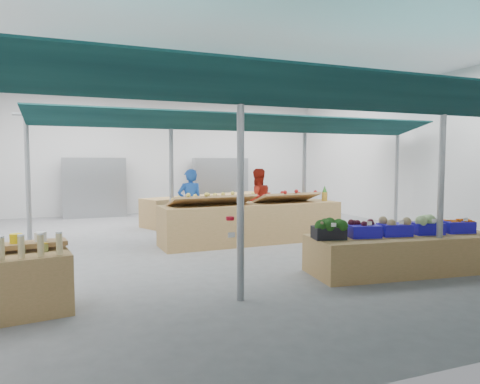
{
  "coord_description": "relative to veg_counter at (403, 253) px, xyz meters",
  "views": [
    {
      "loc": [
        -3.03,
        -9.33,
        1.87
      ],
      "look_at": [
        -0.09,
        -1.6,
        1.3
      ],
      "focal_mm": 32.0,
      "sensor_mm": 36.0,
      "label": 1
    }
  ],
  "objects": [
    {
      "name": "crate_carrots",
      "position": [
        1.08,
        -0.12,
        0.43
      ],
      "size": [
        0.56,
        0.45,
        0.29
      ],
      "rotation": [
        0.0,
        0.0,
        -0.21
      ],
      "color": "#1910B7",
      "rests_on": "veg_counter"
    },
    {
      "name": "pineapple",
      "position": [
        0.53,
        3.36,
        0.78
      ],
      "size": [
        0.14,
        0.14,
        0.39
      ],
      "rotation": [
        0.0,
        0.0,
        0.08
      ],
      "color": "#8C6019",
      "rests_on": "fruit_counter"
    },
    {
      "name": "pole_ribbon",
      "position": [
        -3.23,
        -0.25,
        0.76
      ],
      "size": [
        0.12,
        0.12,
        0.28
      ],
      "color": "red",
      "rests_on": "pole_grid"
    },
    {
      "name": "awnings",
      "position": [
        -1.39,
        1.83,
        2.46
      ],
      "size": [
        9.5,
        7.08,
        0.3
      ],
      "color": "#0A272B",
      "rests_on": "pole_grid"
    },
    {
      "name": "crate_beets",
      "position": [
        -0.76,
        0.08,
        0.45
      ],
      "size": [
        0.56,
        0.45,
        0.29
      ],
      "rotation": [
        0.0,
        0.0,
        -0.21
      ],
      "color": "#1910B7",
      "rests_on": "veg_counter"
    },
    {
      "name": "floor",
      "position": [
        -2.14,
        3.58,
        -0.32
      ],
      "size": [
        13.0,
        13.0,
        0.0
      ],
      "primitive_type": "plane",
      "color": "slate",
      "rests_on": "ground"
    },
    {
      "name": "vendor_left",
      "position": [
        -2.6,
        4.48,
        0.54
      ],
      "size": [
        0.64,
        0.43,
        1.71
      ],
      "primitive_type": "imported",
      "rotation": [
        0.0,
        0.0,
        3.18
      ],
      "color": "#1B4CB0",
      "rests_on": "floor"
    },
    {
      "name": "far_counter",
      "position": [
        -1.25,
        7.15,
        0.1
      ],
      "size": [
        4.63,
        2.68,
        0.83
      ],
      "primitive_type": "cube",
      "rotation": [
        0.0,
        0.0,
        0.4
      ],
      "color": "olive",
      "rests_on": "floor"
    },
    {
      "name": "veg_counter",
      "position": [
        0.0,
        0.0,
        0.0
      ],
      "size": [
        3.35,
        1.42,
        0.63
      ],
      "primitive_type": "cube",
      "rotation": [
        0.0,
        0.0,
        -0.11
      ],
      "color": "olive",
      "rests_on": "floor"
    },
    {
      "name": "vendor_right",
      "position": [
        -0.8,
        4.48,
        0.54
      ],
      "size": [
        0.86,
        0.68,
        1.71
      ],
      "primitive_type": "imported",
      "rotation": [
        0.0,
        0.0,
        3.18
      ],
      "color": "#A62014",
      "rests_on": "floor"
    },
    {
      "name": "fruit_counter",
      "position": [
        -1.4,
        3.38,
        0.14
      ],
      "size": [
        4.31,
        1.19,
        0.91
      ],
      "primitive_type": "cube",
      "rotation": [
        0.0,
        0.0,
        0.04
      ],
      "color": "olive",
      "rests_on": "floor"
    },
    {
      "name": "apple_heap_yellow",
      "position": [
        -2.41,
        3.24,
        0.76
      ],
      "size": [
        1.95,
        0.85,
        0.27
      ],
      "rotation": [
        0.0,
        0.0,
        0.08
      ],
      "color": "#997247",
      "rests_on": "fruit_counter"
    },
    {
      "name": "sparrow",
      "position": [
        -1.55,
        0.05,
        0.56
      ],
      "size": [
        0.12,
        0.09,
        0.11
      ],
      "rotation": [
        0.0,
        0.0,
        -0.21
      ],
      "color": "brown",
      "rests_on": "crate_broccoli"
    },
    {
      "name": "apple_heap_red",
      "position": [
        -0.53,
        3.31,
        0.76
      ],
      "size": [
        1.55,
        0.82,
        0.27
      ],
      "rotation": [
        0.0,
        0.0,
        0.08
      ],
      "color": "#997247",
      "rests_on": "fruit_counter"
    },
    {
      "name": "pole_grid",
      "position": [
        -1.39,
        1.83,
        1.5
      ],
      "size": [
        10.0,
        4.6,
        3.0
      ],
      "color": "gray",
      "rests_on": "floor"
    },
    {
      "name": "back_shelving_left",
      "position": [
        -4.64,
        9.58,
        0.68
      ],
      "size": [
        2.0,
        0.5,
        2.0
      ],
      "primitive_type": "cube",
      "color": "#B23F33",
      "rests_on": "floor"
    },
    {
      "name": "crate_celeriac",
      "position": [
        -0.18,
        0.02,
        0.46
      ],
      "size": [
        0.56,
        0.45,
        0.31
      ],
      "rotation": [
        0.0,
        0.0,
        -0.21
      ],
      "color": "#1910B7",
      "rests_on": "veg_counter"
    },
    {
      "name": "hall",
      "position": [
        -2.14,
        5.01,
        2.33
      ],
      "size": [
        13.0,
        13.0,
        13.0
      ],
      "color": "silver",
      "rests_on": "ground"
    },
    {
      "name": "crate_broccoli",
      "position": [
        -1.39,
        0.15,
        0.48
      ],
      "size": [
        0.56,
        0.45,
        0.35
      ],
      "rotation": [
        0.0,
        0.0,
        -0.21
      ],
      "color": "black",
      "rests_on": "veg_counter"
    },
    {
      "name": "crate_cabbage",
      "position": [
        0.45,
        -0.05,
        0.48
      ],
      "size": [
        0.56,
        0.45,
        0.35
      ],
      "rotation": [
        0.0,
        0.0,
        -0.21
      ],
      "color": "#1910B7",
      "rests_on": "veg_counter"
    },
    {
      "name": "back_shelving_right",
      "position": [
        -0.14,
        9.58,
        0.68
      ],
      "size": [
        2.0,
        0.5,
        2.0
      ],
      "primitive_type": "cube",
      "color": "#B23F33",
      "rests_on": "floor"
    },
    {
      "name": "crate_stack",
      "position": [
        2.09,
        0.79,
        -0.04
      ],
      "size": [
        0.54,
        0.47,
        0.55
      ],
      "primitive_type": "cube",
      "rotation": [
        0.0,
        0.0,
        -0.41
      ],
      "color": "#1910B7",
      "rests_on": "floor"
    }
  ]
}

